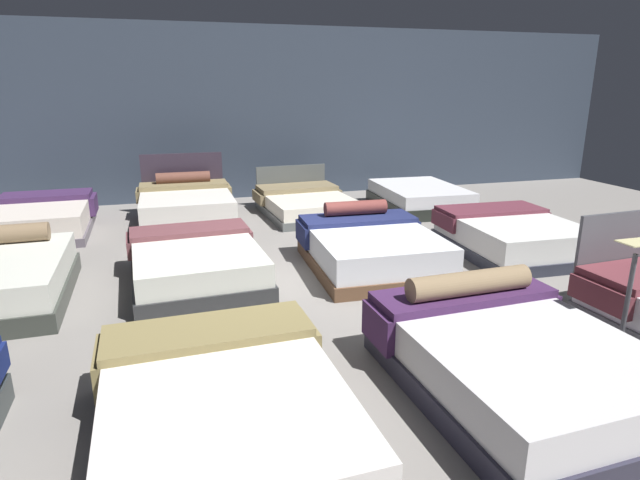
{
  "coord_description": "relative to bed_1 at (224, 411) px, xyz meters",
  "views": [
    {
      "loc": [
        -1.37,
        -5.9,
        2.3
      ],
      "look_at": [
        0.38,
        0.02,
        0.49
      ],
      "focal_mm": 29.51,
      "sensor_mm": 36.0,
      "label": 1
    }
  ],
  "objects": [
    {
      "name": "bed_1",
      "position": [
        0.0,
        0.0,
        0.0
      ],
      "size": [
        1.69,
        2.18,
        0.52
      ],
      "rotation": [
        0.0,
        0.0,
        0.03
      ],
      "color": "black",
      "rests_on": "ground_plane"
    },
    {
      "name": "bed_6",
      "position": [
        2.27,
        3.03,
        0.02
      ],
      "size": [
        1.7,
        2.04,
        0.75
      ],
      "rotation": [
        0.0,
        0.0,
        -0.04
      ],
      "color": "brown",
      "rests_on": "ground_plane"
    },
    {
      "name": "bed_10",
      "position": [
        2.22,
        6.19,
        -0.03
      ],
      "size": [
        1.67,
        2.12,
        0.79
      ],
      "rotation": [
        0.0,
        0.0,
        0.06
      ],
      "color": "#515656",
      "rests_on": "ground_plane"
    },
    {
      "name": "bed_7",
      "position": [
        4.43,
        3.06,
        0.01
      ],
      "size": [
        1.67,
        2.04,
        0.53
      ],
      "rotation": [
        0.0,
        0.0,
        -0.04
      ],
      "color": "#272A37",
      "rests_on": "ground_plane"
    },
    {
      "name": "price_sign",
      "position": [
        3.36,
        0.08,
        0.19
      ],
      "size": [
        0.28,
        0.24,
        1.1
      ],
      "color": "#3F3F44",
      "rests_on": "ground_plane"
    },
    {
      "name": "bed_11",
      "position": [
        4.46,
        6.01,
        -0.02
      ],
      "size": [
        1.57,
        2.14,
        0.45
      ],
      "rotation": [
        0.0,
        0.0,
        -0.05
      ],
      "color": "black",
      "rests_on": "ground_plane"
    },
    {
      "name": "bed_8",
      "position": [
        -2.21,
        6.11,
        0.01
      ],
      "size": [
        1.56,
        2.05,
        0.55
      ],
      "rotation": [
        0.0,
        0.0,
        0.02
      ],
      "color": "#544D57",
      "rests_on": "ground_plane"
    },
    {
      "name": "bed_2",
      "position": [
        2.24,
        0.01,
        0.03
      ],
      "size": [
        1.77,
        2.2,
        0.76
      ],
      "rotation": [
        0.0,
        0.0,
        0.04
      ],
      "color": "#282736",
      "rests_on": "ground_plane"
    },
    {
      "name": "bed_5",
      "position": [
        0.03,
        3.11,
        0.01
      ],
      "size": [
        1.63,
        2.06,
        0.54
      ],
      "rotation": [
        0.0,
        0.0,
        0.05
      ],
      "color": "#2B2C2D",
      "rests_on": "ground_plane"
    },
    {
      "name": "ground_plane",
      "position": [
        1.13,
        2.82,
        -0.25
      ],
      "size": [
        18.0,
        18.0,
        0.02
      ],
      "primitive_type": "cube",
      "color": "gray"
    },
    {
      "name": "showroom_back_wall",
      "position": [
        1.13,
        8.08,
        1.51
      ],
      "size": [
        18.0,
        0.06,
        3.5
      ],
      "primitive_type": "cube",
      "color": "#333D4C",
      "rests_on": "ground_plane"
    },
    {
      "name": "bed_9",
      "position": [
        0.06,
        6.13,
        0.06
      ],
      "size": [
        1.67,
        1.94,
        1.11
      ],
      "rotation": [
        0.0,
        0.0,
        -0.0
      ],
      "color": "#302735",
      "rests_on": "ground_plane"
    }
  ]
}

